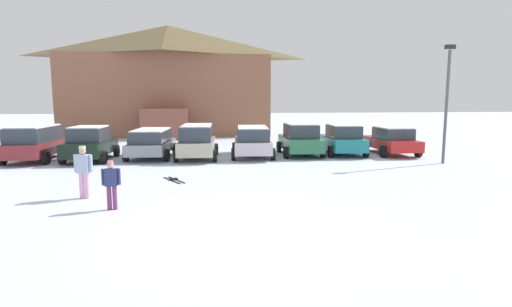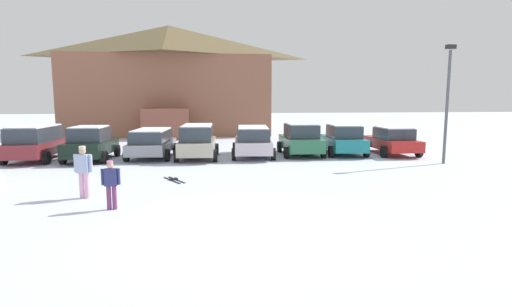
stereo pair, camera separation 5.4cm
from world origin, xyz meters
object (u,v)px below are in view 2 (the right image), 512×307
object	(u,v)px
ski_lodge	(170,80)
parked_beige_suv	(198,141)
pair_of_skis	(174,180)
skier_adult_in_blue_parka	(83,169)
lamp_post	(448,98)
parked_teal_hatchback	(343,139)
parked_red_sedan	(392,140)
parked_maroon_van	(36,142)
parked_silver_wagon	(253,140)
skier_teen_in_navy_coat	(111,182)
parked_green_coupe	(301,139)
parked_grey_wagon	(152,142)
parked_black_sedan	(91,143)

from	to	relation	value
ski_lodge	parked_beige_suv	distance (m)	16.26
ski_lodge	pair_of_skis	bearing A→B (deg)	-85.09
skier_adult_in_blue_parka	lamp_post	distance (m)	16.32
pair_of_skis	lamp_post	size ratio (longest dim) A/B	0.25
parked_teal_hatchback	lamp_post	distance (m)	5.83
parked_teal_hatchback	parked_red_sedan	distance (m)	2.80
parked_maroon_van	parked_silver_wagon	bearing A→B (deg)	0.06
lamp_post	parked_maroon_van	bearing A→B (deg)	170.14
parked_silver_wagon	parked_red_sedan	xyz separation A→B (m)	(7.97, -0.07, -0.10)
ski_lodge	skier_teen_in_navy_coat	size ratio (longest dim) A/B	12.57
ski_lodge	parked_red_sedan	xyz separation A→B (m)	(13.60, -15.36, -4.03)
parked_beige_suv	parked_green_coupe	bearing A→B (deg)	5.23
parked_grey_wagon	lamp_post	xyz separation A→B (m)	(14.39, -3.79, 2.34)
parked_teal_hatchback	skier_adult_in_blue_parka	distance (m)	14.52
parked_maroon_van	parked_teal_hatchback	world-z (taller)	parked_maroon_van
pair_of_skis	parked_green_coupe	bearing A→B (deg)	43.83
parked_grey_wagon	parked_green_coupe	world-z (taller)	parked_green_coupe
parked_silver_wagon	parked_teal_hatchback	bearing A→B (deg)	2.78
parked_black_sedan	pair_of_skis	bearing A→B (deg)	-51.34
parked_green_coupe	parked_red_sedan	size ratio (longest dim) A/B	0.99
parked_black_sedan	skier_teen_in_navy_coat	world-z (taller)	parked_black_sedan
parked_silver_wagon	parked_beige_suv	bearing A→B (deg)	-174.72
parked_black_sedan	parked_teal_hatchback	bearing A→B (deg)	2.17
parked_grey_wagon	lamp_post	bearing A→B (deg)	-14.76
lamp_post	pair_of_skis	bearing A→B (deg)	-168.91
parked_green_coupe	skier_teen_in_navy_coat	xyz separation A→B (m)	(-7.96, -10.22, -0.09)
skier_teen_in_navy_coat	parked_teal_hatchback	bearing A→B (deg)	44.43
parked_beige_suv	parked_green_coupe	xyz separation A→B (m)	(5.70, 0.52, -0.06)
ski_lodge	parked_maroon_van	xyz separation A→B (m)	(-5.52, -15.30, -3.87)
ski_lodge	parked_silver_wagon	size ratio (longest dim) A/B	3.90
parked_green_coupe	skier_adult_in_blue_parka	size ratio (longest dim) A/B	2.53
parked_black_sedan	parked_silver_wagon	distance (m)	8.40
parked_beige_suv	skier_adult_in_blue_parka	size ratio (longest dim) A/B	2.61
parked_maroon_van	parked_teal_hatchback	distance (m)	16.34
parked_green_coupe	lamp_post	size ratio (longest dim) A/B	0.74
ski_lodge	pair_of_skis	distance (m)	21.92
parked_grey_wagon	parked_silver_wagon	size ratio (longest dim) A/B	0.99
parked_silver_wagon	pair_of_skis	xyz separation A→B (m)	(-3.80, -6.02, -0.87)
parked_maroon_van	pair_of_skis	world-z (taller)	parked_maroon_van
parked_maroon_van	parked_beige_suv	world-z (taller)	parked_maroon_van
parked_teal_hatchback	pair_of_skis	xyz separation A→B (m)	(-8.99, -6.27, -0.83)
ski_lodge	parked_black_sedan	xyz separation A→B (m)	(-2.77, -15.56, -3.95)
parked_maroon_van	parked_green_coupe	size ratio (longest dim) A/B	1.04
parked_maroon_van	parked_grey_wagon	bearing A→B (deg)	2.91
lamp_post	parked_green_coupe	bearing A→B (deg)	149.01
parked_black_sedan	pair_of_skis	distance (m)	7.42
parked_maroon_van	parked_red_sedan	xyz separation A→B (m)	(19.12, -0.06, -0.16)
parked_green_coupe	parked_teal_hatchback	distance (m)	2.47
skier_adult_in_blue_parka	skier_teen_in_navy_coat	size ratio (longest dim) A/B	1.19
parked_red_sedan	lamp_post	world-z (taller)	lamp_post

